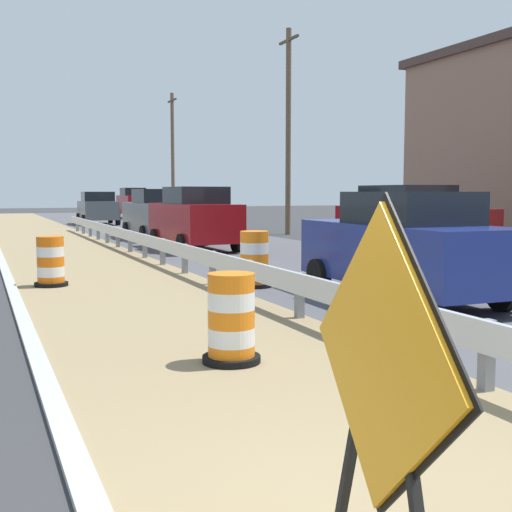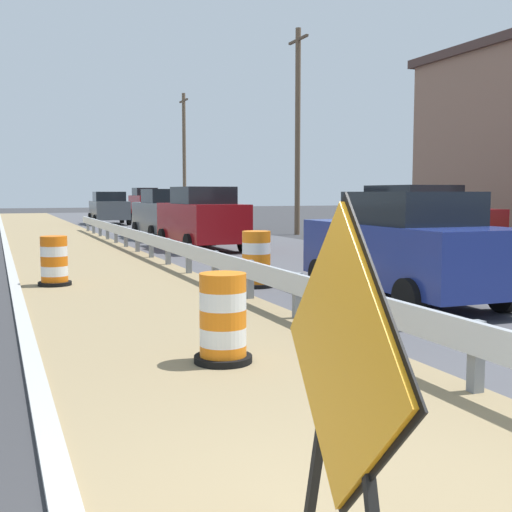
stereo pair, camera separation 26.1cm
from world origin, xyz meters
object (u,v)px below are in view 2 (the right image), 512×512
at_px(car_lead_far_lane, 109,208).
at_px(car_distant_b, 405,247).
at_px(car_trailing_near_lane, 145,203).
at_px(car_trailing_far_lane, 202,218).
at_px(utility_pole_far, 184,155).
at_px(traffic_barrel_close, 256,262).
at_px(warning_sign_diamond, 341,375).
at_px(utility_pole_mid, 298,129).
at_px(car_distant_a, 206,209).
at_px(traffic_barrel_nearest, 223,323).
at_px(car_mid_far_lane, 415,227).
at_px(traffic_barrel_mid, 54,263).
at_px(car_lead_near_lane, 166,214).

bearing_deg(car_lead_far_lane, car_distant_b, -177.56).
xyz_separation_m(car_trailing_near_lane, car_lead_far_lane, (-4.03, -8.50, -0.14)).
relative_size(car_trailing_near_lane, car_trailing_far_lane, 0.96).
bearing_deg(utility_pole_far, traffic_barrel_close, -103.05).
bearing_deg(car_distant_b, warning_sign_diamond, 144.45).
height_order(warning_sign_diamond, utility_pole_mid, utility_pole_mid).
xyz_separation_m(warning_sign_diamond, car_distant_a, (8.59, 29.59, -0.00)).
relative_size(car_distant_b, utility_pole_far, 0.53).
relative_size(warning_sign_diamond, utility_pole_mid, 0.21).
distance_m(car_distant_a, utility_pole_mid, 7.13).
height_order(traffic_barrel_nearest, car_mid_far_lane, car_mid_far_lane).
xyz_separation_m(traffic_barrel_nearest, car_trailing_far_lane, (4.09, 14.16, 0.59)).
height_order(car_lead_far_lane, utility_pole_far, utility_pole_far).
bearing_deg(car_distant_b, utility_pole_far, -8.21).
xyz_separation_m(car_lead_far_lane, car_trailing_far_lane, (0.08, -18.54, 0.08)).
relative_size(traffic_barrel_mid, car_trailing_far_lane, 0.22).
bearing_deg(car_trailing_far_lane, warning_sign_diamond, 163.17).
distance_m(traffic_barrel_close, utility_pole_far, 32.81).
distance_m(traffic_barrel_nearest, car_trailing_far_lane, 14.75).
xyz_separation_m(traffic_barrel_close, utility_pole_far, (7.36, 31.73, 3.95)).
distance_m(traffic_barrel_mid, car_trailing_far_lane, 8.87).
bearing_deg(car_trailing_far_lane, car_distant_a, -19.91).
bearing_deg(utility_pole_mid, car_trailing_far_lane, -137.61).
xyz_separation_m(warning_sign_diamond, utility_pole_far, (10.73, 41.26, 3.42)).
relative_size(car_lead_near_lane, utility_pole_mid, 0.51).
relative_size(car_distant_b, utility_pole_mid, 0.50).
distance_m(car_lead_near_lane, car_lead_far_lane, 13.10).
bearing_deg(car_trailing_near_lane, utility_pole_far, 24.61).
relative_size(traffic_barrel_mid, car_lead_near_lane, 0.22).
xyz_separation_m(car_lead_far_lane, utility_pole_mid, (6.32, -12.85, 3.73)).
distance_m(traffic_barrel_close, car_mid_far_lane, 5.35).
height_order(utility_pole_mid, utility_pole_far, utility_pole_mid).
bearing_deg(traffic_barrel_nearest, car_trailing_near_lane, 78.96).
relative_size(traffic_barrel_nearest, car_lead_near_lane, 0.22).
relative_size(traffic_barrel_close, car_mid_far_lane, 0.24).
xyz_separation_m(car_lead_near_lane, car_trailing_near_lane, (3.80, 21.60, 0.09)).
relative_size(warning_sign_diamond, car_lead_far_lane, 0.45).
relative_size(traffic_barrel_close, car_distant_a, 0.28).
xyz_separation_m(car_lead_near_lane, car_mid_far_lane, (3.34, -12.53, 0.02)).
height_order(car_lead_near_lane, car_trailing_far_lane, car_trailing_far_lane).
bearing_deg(car_lead_near_lane, utility_pole_mid, -88.10).
bearing_deg(car_trailing_far_lane, utility_pole_mid, -49.43).
distance_m(car_distant_a, utility_pole_far, 12.35).
bearing_deg(traffic_barrel_close, car_trailing_far_lane, 80.04).
bearing_deg(car_trailing_far_lane, traffic_barrel_close, 168.22).
bearing_deg(car_trailing_far_lane, car_mid_far_lane, -155.55).
xyz_separation_m(traffic_barrel_nearest, car_distant_b, (4.32, 2.75, 0.51)).
relative_size(traffic_barrel_mid, utility_pole_mid, 0.11).
relative_size(traffic_barrel_nearest, traffic_barrel_close, 0.89).
xyz_separation_m(car_lead_near_lane, car_lead_far_lane, (-0.23, 13.10, -0.05)).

